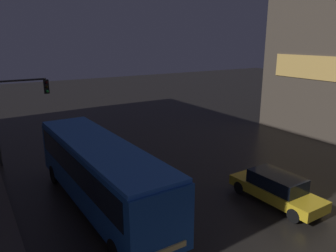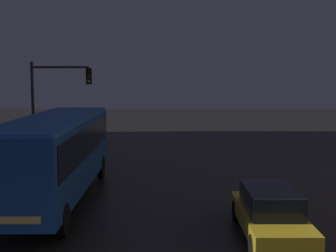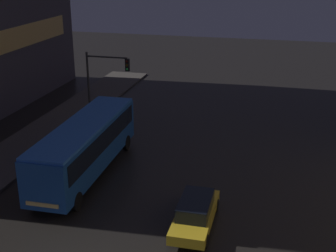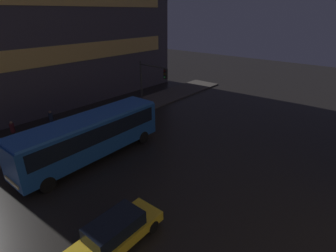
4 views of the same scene
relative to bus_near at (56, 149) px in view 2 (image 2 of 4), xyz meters
The scene contains 3 objects.
bus_near is the anchor object (origin of this frame).
car_taxi 8.46m from the bus_near, 28.37° to the right, with size 1.80×4.71×1.47m.
traffic_light_main 8.93m from the bus_near, 104.65° to the left, with size 3.40×0.35×5.55m.
Camera 2 is at (1.24, -7.76, 4.76)m, focal length 50.00 mm.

